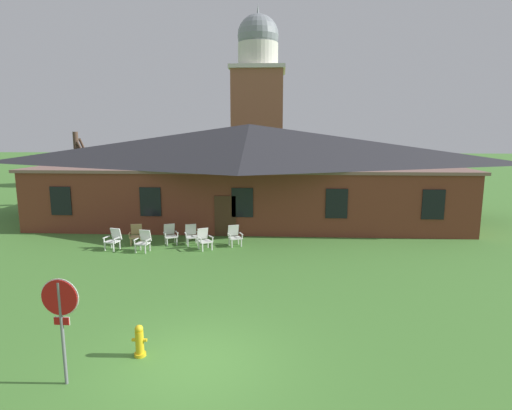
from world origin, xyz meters
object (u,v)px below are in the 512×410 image
(lawn_chair_under_eave, at_px, (234,235))
(fire_hydrant, at_px, (140,341))
(lawn_chair_left_end, at_px, (144,240))
(lawn_chair_by_porch, at_px, (114,239))
(lawn_chair_right_end, at_px, (191,234))
(lawn_chair_middle, at_px, (170,234))
(lawn_chair_far_side, at_px, (204,238))
(lawn_chair_near_door, at_px, (136,234))
(stop_sign, at_px, (61,311))

(lawn_chair_under_eave, relative_size, fire_hydrant, 1.21)
(lawn_chair_left_end, bearing_deg, fire_hydrant, -72.45)
(lawn_chair_by_porch, distance_m, lawn_chair_right_end, 3.53)
(lawn_chair_by_porch, xyz_separation_m, lawn_chair_under_eave, (5.44, 0.98, 0.00))
(lawn_chair_right_end, distance_m, fire_hydrant, 10.17)
(lawn_chair_left_end, distance_m, lawn_chair_middle, 1.58)
(lawn_chair_right_end, bearing_deg, lawn_chair_under_eave, -2.28)
(lawn_chair_right_end, distance_m, lawn_chair_far_side, 1.10)
(lawn_chair_middle, bearing_deg, fire_hydrant, -79.24)
(lawn_chair_by_porch, bearing_deg, lawn_chair_right_end, 17.46)
(lawn_chair_near_door, relative_size, fire_hydrant, 1.21)
(lawn_chair_right_end, xyz_separation_m, lawn_chair_far_side, (0.76, -0.80, 0.00))
(lawn_chair_under_eave, xyz_separation_m, fire_hydrant, (-1.17, -10.04, -0.12))
(lawn_chair_right_end, bearing_deg, lawn_chair_near_door, -177.21)
(lawn_chair_near_door, distance_m, lawn_chair_left_end, 1.39)
(lawn_chair_by_porch, relative_size, lawn_chair_left_end, 1.00)
(lawn_chair_by_porch, relative_size, lawn_chair_far_side, 1.00)
(fire_hydrant, bearing_deg, lawn_chair_right_end, 95.07)
(lawn_chair_under_eave, distance_m, fire_hydrant, 10.11)
(lawn_chair_far_side, bearing_deg, lawn_chair_near_door, 168.76)
(lawn_chair_near_door, distance_m, lawn_chair_under_eave, 4.71)
(lawn_chair_near_door, xyz_separation_m, lawn_chair_left_end, (0.74, -1.18, 0.00))
(lawn_chair_far_side, relative_size, lawn_chair_under_eave, 1.00)
(stop_sign, relative_size, lawn_chair_right_end, 2.45)
(lawn_chair_near_door, height_order, lawn_chair_left_end, same)
(lawn_chair_near_door, relative_size, lawn_chair_right_end, 1.00)
(lawn_chair_far_side, height_order, fire_hydrant, lawn_chair_far_side)
(lawn_chair_middle, bearing_deg, lawn_chair_near_door, -175.05)
(lawn_chair_middle, xyz_separation_m, lawn_chair_right_end, (1.03, -0.01, 0.00))
(lawn_chair_far_side, relative_size, fire_hydrant, 1.21)
(lawn_chair_middle, distance_m, lawn_chair_under_eave, 3.10)
(lawn_chair_far_side, bearing_deg, lawn_chair_under_eave, 28.69)
(fire_hydrant, bearing_deg, lawn_chair_near_door, 109.46)
(lawn_chair_under_eave, height_order, fire_hydrant, lawn_chair_under_eave)
(lawn_chair_by_porch, bearing_deg, stop_sign, -73.35)
(lawn_chair_by_porch, distance_m, lawn_chair_middle, 2.57)
(lawn_chair_middle, distance_m, fire_hydrant, 10.32)
(lawn_chair_by_porch, xyz_separation_m, lawn_chair_middle, (2.34, 1.07, 0.00))
(lawn_chair_left_end, relative_size, lawn_chair_right_end, 1.00)
(lawn_chair_by_porch, distance_m, lawn_chair_near_door, 1.18)
(lawn_chair_left_end, bearing_deg, stop_sign, -80.96)
(lawn_chair_middle, xyz_separation_m, fire_hydrant, (1.93, -10.14, -0.12))
(lawn_chair_left_end, relative_size, lawn_chair_middle, 1.00)
(lawn_chair_middle, relative_size, fire_hydrant, 1.21)
(lawn_chair_left_end, distance_m, lawn_chair_under_eave, 4.15)
(stop_sign, height_order, lawn_chair_by_porch, stop_sign)
(lawn_chair_by_porch, height_order, fire_hydrant, lawn_chair_by_porch)
(lawn_chair_far_side, xyz_separation_m, lawn_chair_under_eave, (1.31, 0.72, 0.00))
(stop_sign, height_order, lawn_chair_left_end, stop_sign)
(lawn_chair_left_end, bearing_deg, lawn_chair_right_end, 34.65)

